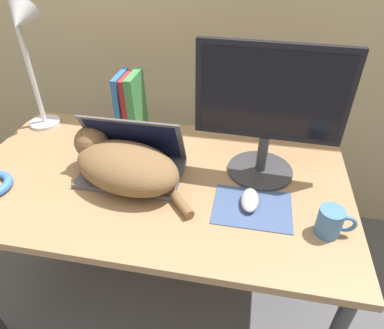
# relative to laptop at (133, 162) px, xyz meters

# --- Properties ---
(desk) EXTENTS (1.35, 0.76, 0.73)m
(desk) POSITION_rel_laptop_xyz_m (0.08, -0.01, -0.11)
(desk) COLOR #93704C
(desk) RESTS_ON ground_plane
(laptop) EXTENTS (0.35, 0.23, 0.22)m
(laptop) POSITION_rel_laptop_xyz_m (0.00, 0.00, 0.00)
(laptop) COLOR #4C4C51
(laptop) RESTS_ON desk
(cat) EXTENTS (0.47, 0.32, 0.17)m
(cat) POSITION_rel_laptop_xyz_m (-0.01, -0.06, 0.03)
(cat) COLOR brown
(cat) RESTS_ON desk
(external_monitor) EXTENTS (0.48, 0.23, 0.46)m
(external_monitor) POSITION_rel_laptop_xyz_m (0.45, 0.09, 0.21)
(external_monitor) COLOR #333338
(external_monitor) RESTS_ON desk
(mousepad) EXTENTS (0.25, 0.19, 0.00)m
(mousepad) POSITION_rel_laptop_xyz_m (0.43, -0.11, -0.04)
(mousepad) COLOR #384C75
(mousepad) RESTS_ON desk
(computer_mouse) EXTENTS (0.06, 0.11, 0.03)m
(computer_mouse) POSITION_rel_laptop_xyz_m (0.42, -0.09, -0.02)
(computer_mouse) COLOR #99999E
(computer_mouse) RESTS_ON mousepad
(book_row) EXTENTS (0.09, 0.15, 0.26)m
(book_row) POSITION_rel_laptop_xyz_m (-0.10, 0.28, 0.08)
(book_row) COLOR #285B93
(book_row) RESTS_ON desk
(desk_lamp) EXTENTS (0.17, 0.17, 0.53)m
(desk_lamp) POSITION_rel_laptop_xyz_m (-0.47, 0.24, 0.32)
(desk_lamp) COLOR silver
(desk_lamp) RESTS_ON desk
(mug) EXTENTS (0.11, 0.07, 0.09)m
(mug) POSITION_rel_laptop_xyz_m (0.65, -0.17, 0.00)
(mug) COLOR teal
(mug) RESTS_ON desk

